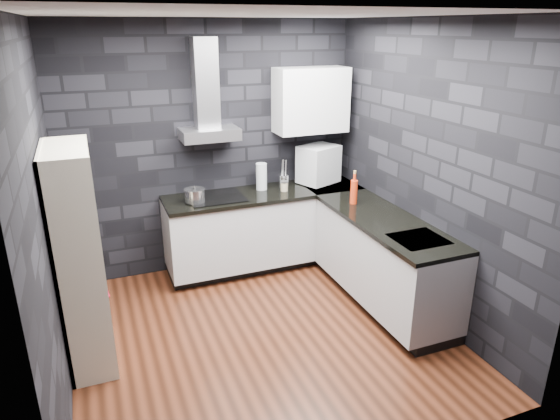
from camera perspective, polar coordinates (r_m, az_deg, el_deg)
ground at (r=4.64m, az=-2.03°, el=-14.06°), size 3.20×3.20×0.00m
ceiling at (r=3.83m, az=-2.57°, el=21.48°), size 3.20×3.20×0.00m
wall_back at (r=5.54m, az=-7.92°, el=6.88°), size 3.20×0.05×2.70m
wall_front at (r=2.68m, az=9.51°, el=-8.33°), size 3.20×0.05×2.70m
wall_left at (r=3.85m, az=-25.71°, el=-1.05°), size 0.05×3.20×2.70m
wall_right at (r=4.80m, az=16.40°, el=4.13°), size 0.05×3.20×2.70m
toekick_back at (r=5.86m, az=-1.85°, el=-5.72°), size 2.18×0.50×0.10m
toekick_right at (r=5.22m, az=11.78°, el=-9.68°), size 0.50×1.78×0.10m
counter_back_cab at (r=5.65m, az=-1.76°, el=-1.96°), size 2.20×0.60×0.76m
counter_right_cab at (r=5.00m, az=11.74°, el=-5.50°), size 0.60×1.80×0.76m
counter_back_top at (r=5.50m, az=-1.77°, el=1.86°), size 2.20×0.62×0.04m
counter_right_top at (r=4.83m, az=11.98°, el=-1.25°), size 0.62×1.80×0.04m
counter_corner_top at (r=5.81m, az=5.64°, el=2.80°), size 0.62×0.62×0.04m
hood_body at (r=5.30m, az=-8.04°, el=8.58°), size 0.60×0.34×0.12m
hood_chimney at (r=5.29m, az=-8.50°, el=14.14°), size 0.24×0.20×0.90m
upper_cabinet at (r=5.62m, az=3.54°, el=12.41°), size 0.80×0.35×0.70m
cooktop at (r=5.35m, az=-7.36°, el=1.45°), size 0.58×0.50×0.01m
sink_rim at (r=4.46m, az=15.58°, el=-3.25°), size 0.44×0.40×0.01m
pot at (r=5.21m, az=-9.72°, el=1.60°), size 0.27×0.27×0.12m
glass_vase at (r=5.55m, az=-2.13°, el=3.85°), size 0.14×0.14×0.30m
storage_jar at (r=5.52m, az=0.48°, el=2.69°), size 0.08×0.08×0.10m
utensil_crock at (r=5.64m, az=0.41°, el=3.34°), size 0.13×0.13×0.14m
appliance_garage at (r=5.77m, az=4.42°, el=5.25°), size 0.52×0.47×0.43m
red_bottle at (r=5.16m, az=8.43°, el=2.05°), size 0.07×0.07×0.25m
bookshelf at (r=4.24m, az=-21.87°, el=-5.22°), size 0.51×0.86×1.80m
fruit_bowl at (r=4.15m, az=-21.92°, el=-5.21°), size 0.32×0.32×0.06m
book_red at (r=4.53m, az=-21.17°, el=-8.07°), size 0.16×0.03×0.21m
book_second at (r=4.50m, az=-21.89°, el=-8.08°), size 0.16×0.06×0.22m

